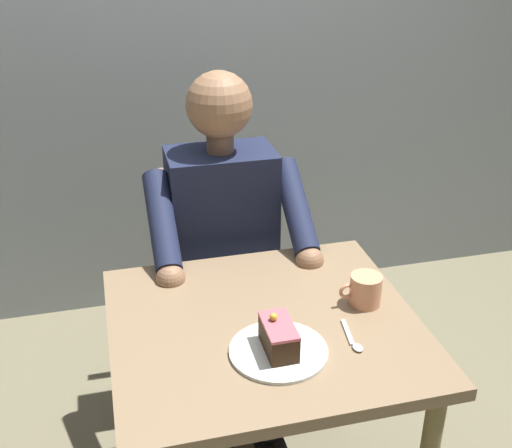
{
  "coord_description": "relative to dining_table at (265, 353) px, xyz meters",
  "views": [
    {
      "loc": [
        0.37,
        1.39,
        1.76
      ],
      "look_at": [
        -0.0,
        -0.1,
        0.98
      ],
      "focal_mm": 45.12,
      "sensor_mm": 36.0,
      "label": 1
    }
  ],
  "objects": [
    {
      "name": "dining_table",
      "position": [
        0.0,
        0.0,
        0.0
      ],
      "size": [
        0.83,
        0.76,
        0.73
      ],
      "color": "#886E51",
      "rests_on": "ground"
    },
    {
      "name": "dessert_plate",
      "position": [
        -0.0,
        0.13,
        0.11
      ],
      "size": [
        0.25,
        0.25,
        0.01
      ],
      "primitive_type": "cylinder",
      "color": "white",
      "rests_on": "dining_table"
    },
    {
      "name": "dessert_spoon",
      "position": [
        -0.2,
        0.14,
        0.11
      ],
      "size": [
        0.03,
        0.14,
        0.01
      ],
      "color": "silver",
      "rests_on": "dining_table"
    },
    {
      "name": "cake_slice",
      "position": [
        -0.0,
        0.13,
        0.15
      ],
      "size": [
        0.07,
        0.14,
        0.1
      ],
      "color": "#34200F",
      "rests_on": "dessert_plate"
    },
    {
      "name": "chair",
      "position": [
        0.0,
        -0.67,
        -0.14
      ],
      "size": [
        0.42,
        0.42,
        0.89
      ],
      "color": "#8A6959",
      "rests_on": "ground"
    },
    {
      "name": "coffee_cup",
      "position": [
        -0.3,
        -0.02,
        0.15
      ],
      "size": [
        0.12,
        0.09,
        0.09
      ],
      "color": "tan",
      "rests_on": "dining_table"
    },
    {
      "name": "seated_person",
      "position": [
        0.0,
        -0.51,
        0.04
      ],
      "size": [
        0.53,
        0.58,
        1.28
      ],
      "color": "#1D2440",
      "rests_on": "ground"
    }
  ]
}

